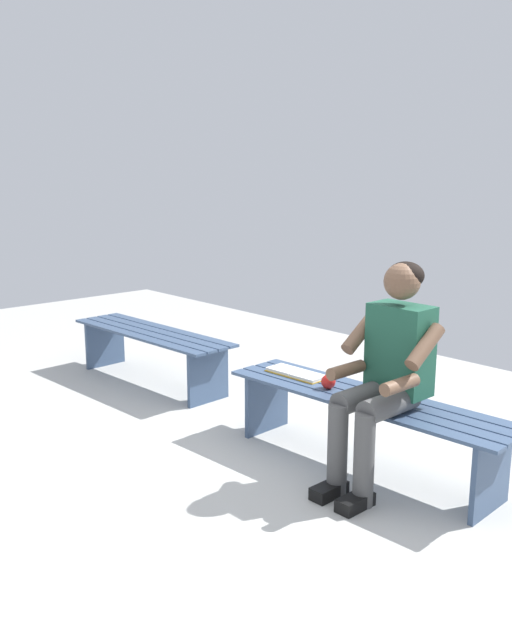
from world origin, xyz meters
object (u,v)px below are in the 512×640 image
Objects in this scene: person_seated at (386,367)px; apple at (328,382)px; bench_near at (364,412)px; bench_far at (152,343)px; book_open at (296,373)px.

person_seated is 14.12× the size of apple.
bench_near is 1.10× the size of bench_far.
person_seated reaches higher than apple.
apple reaches higher than bench_near.
bench_near is 1.49× the size of person_seated.
apple is at bearing -5.69° from person_seated.
book_open is (-1.66, -0.00, 0.11)m from bench_far.
bench_near is at bearing -166.99° from apple.
bench_far is at bearing -2.42° from book_open.
bench_near is at bearing -180.00° from bench_far.
book_open is at bearing -0.29° from bench_near.
bench_far is at bearing -2.34° from person_seated.
bench_far is 4.00× the size of book_open.
bench_near is at bearing 177.18° from book_open.
apple is at bearing 178.43° from bench_far.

